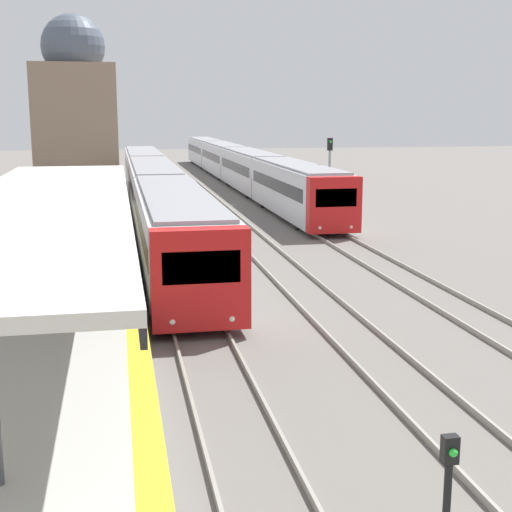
% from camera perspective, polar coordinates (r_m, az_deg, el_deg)
% --- Properties ---
extents(platform_canopy, '(4.00, 21.64, 2.96)m').
position_cam_1_polar(platform_canopy, '(18.31, -16.32, 4.15)').
color(platform_canopy, beige).
rests_on(platform_canopy, station_platform).
extents(person_on_platform, '(0.40, 0.40, 1.66)m').
position_cam_1_polar(person_on_platform, '(19.07, -12.83, -1.05)').
color(person_on_platform, '#2D2D33').
rests_on(person_on_platform, station_platform).
extents(train_near, '(2.62, 46.19, 3.07)m').
position_cam_1_polar(train_near, '(41.14, -8.16, 5.41)').
color(train_near, red).
rests_on(train_near, ground_plane).
extents(train_far, '(2.59, 57.25, 3.06)m').
position_cam_1_polar(train_far, '(61.55, -1.60, 7.44)').
color(train_far, red).
rests_on(train_far, ground_plane).
extents(signal_post_near, '(0.20, 0.21, 2.00)m').
position_cam_1_polar(signal_post_near, '(9.60, 15.07, -17.89)').
color(signal_post_near, black).
rests_on(signal_post_near, ground_plane).
extents(signal_mast_far, '(0.28, 0.29, 4.52)m').
position_cam_1_polar(signal_mast_far, '(40.79, 5.90, 7.07)').
color(signal_mast_far, gray).
rests_on(signal_mast_far, ground_plane).
extents(distant_domed_building, '(5.11, 5.11, 11.93)m').
position_cam_1_polar(distant_domed_building, '(47.30, -14.17, 10.66)').
color(distant_domed_building, '#89705B').
rests_on(distant_domed_building, ground_plane).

